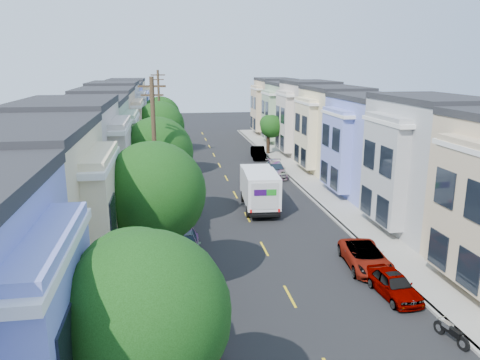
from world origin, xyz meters
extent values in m
plane|color=black|center=(0.00, 0.00, 0.00)|extent=(160.00, 160.00, 0.00)
cube|color=black|center=(0.00, 15.00, 0.01)|extent=(12.00, 70.00, 0.02)
cube|color=gray|center=(-6.05, 15.00, 0.07)|extent=(0.30, 70.00, 0.15)
cube|color=gray|center=(6.05, 15.00, 0.07)|extent=(0.30, 70.00, 0.15)
cube|color=gray|center=(-7.35, 15.00, 0.07)|extent=(2.60, 70.00, 0.15)
cube|color=gray|center=(7.35, 15.00, 0.07)|extent=(2.60, 70.00, 0.15)
cube|color=gold|center=(0.00, 15.00, 0.00)|extent=(0.12, 70.00, 0.01)
cube|color=#7E8BDE|center=(-11.15, 15.00, 0.00)|extent=(5.00, 70.00, 8.50)
cube|color=#7E8BDE|center=(11.15, 15.00, 0.00)|extent=(5.00, 70.00, 8.50)
sphere|color=#1B5618|center=(-6.30, -15.18, 4.88)|extent=(4.24, 4.24, 4.24)
cylinder|color=black|center=(-6.60, -5.06, 1.78)|extent=(0.44, 0.44, 3.55)
sphere|color=#1B5618|center=(-6.30, -5.06, 5.20)|extent=(4.70, 4.70, 4.70)
cylinder|color=black|center=(-6.60, 4.84, 1.77)|extent=(0.44, 0.44, 3.55)
sphere|color=#1B5618|center=(-6.30, 4.84, 5.19)|extent=(4.70, 4.70, 4.70)
cylinder|color=black|center=(-6.60, 19.15, 1.72)|extent=(0.44, 0.44, 3.44)
sphere|color=#1B5618|center=(-6.30, 19.15, 5.08)|extent=(4.70, 4.70, 4.70)
cylinder|color=black|center=(-6.60, 32.06, 1.50)|extent=(0.44, 0.44, 3.00)
sphere|color=#1B5618|center=(-6.30, 32.06, 4.64)|extent=(4.70, 4.70, 4.70)
cylinder|color=black|center=(6.60, 29.33, 1.24)|extent=(0.44, 0.44, 2.48)
sphere|color=#1B5618|center=(6.90, 29.33, 3.45)|extent=(2.78, 2.78, 2.78)
cylinder|color=#42301E|center=(-6.30, 2.00, 5.00)|extent=(0.26, 0.26, 10.00)
cube|color=#42301E|center=(-6.30, 2.00, 9.60)|extent=(1.60, 0.12, 0.12)
cylinder|color=#42301E|center=(-6.30, 28.00, 5.00)|extent=(0.26, 0.26, 10.00)
cube|color=#42301E|center=(-6.30, 28.00, 9.60)|extent=(1.60, 0.12, 0.12)
cube|color=white|center=(1.27, 7.08, 1.85)|extent=(2.38, 4.27, 2.33)
cube|color=white|center=(1.27, 10.20, 1.76)|extent=(2.38, 1.98, 2.14)
cube|color=black|center=(1.27, 7.97, 0.57)|extent=(2.19, 6.13, 0.24)
cube|color=#2D0A51|center=(0.92, 4.94, 2.13)|extent=(0.89, 0.04, 0.44)
cube|color=#198C1E|center=(1.72, 4.94, 2.13)|extent=(0.69, 0.04, 0.44)
cylinder|color=black|center=(0.20, 5.91, 0.45)|extent=(0.28, 0.89, 0.89)
cylinder|color=black|center=(2.34, 5.91, 0.45)|extent=(0.28, 0.89, 0.89)
cylinder|color=black|center=(0.20, 9.90, 0.45)|extent=(0.28, 0.89, 0.89)
cylinder|color=black|center=(2.34, 9.90, 0.45)|extent=(0.28, 0.89, 0.89)
imported|color=black|center=(2.43, 14.69, 0.64)|extent=(2.30, 4.67, 1.27)
imported|color=black|center=(-4.90, -9.66, 0.64)|extent=(2.44, 4.75, 1.28)
imported|color=gray|center=(-4.90, -0.49, 0.73)|extent=(2.13, 4.93, 1.47)
imported|color=#480B0D|center=(-4.90, 12.12, 0.69)|extent=(2.18, 4.70, 1.38)
imported|color=#545A62|center=(4.90, -6.72, 0.61)|extent=(1.68, 3.86, 1.23)
imported|color=silver|center=(4.90, -3.47, 0.63)|extent=(2.55, 4.74, 1.26)
imported|color=black|center=(4.90, 18.03, 0.68)|extent=(2.35, 4.68, 1.35)
imported|color=black|center=(4.90, 26.95, 0.68)|extent=(1.77, 4.21, 1.37)
cylinder|color=black|center=(5.43, -10.01, 0.29)|extent=(0.11, 0.57, 0.57)
cylinder|color=black|center=(5.43, -11.26, 0.29)|extent=(0.11, 0.57, 0.57)
cube|color=black|center=(5.43, -10.63, 0.45)|extent=(0.20, 0.99, 0.16)
cube|color=#B2B2B2|center=(5.43, -10.41, 0.63)|extent=(0.25, 0.39, 0.20)
camera|label=1|loc=(-5.53, -25.78, 10.91)|focal=35.00mm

